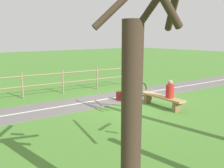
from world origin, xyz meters
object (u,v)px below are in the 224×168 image
at_px(backpack, 121,96).
at_px(tree_far_right, 134,110).
at_px(person_seated, 170,90).
at_px(bench, 162,99).
at_px(bicycle, 135,91).

bearing_deg(backpack, tree_far_right, 141.08).
height_order(person_seated, backpack, person_seated).
xyz_separation_m(person_seated, tree_far_right, (-3.32, 5.14, 1.04)).
distance_m(bench, tree_far_right, 6.53).
height_order(bicycle, tree_far_right, tree_far_right).
relative_size(person_seated, bicycle, 0.43).
bearing_deg(tree_far_right, bench, -54.11).
relative_size(bicycle, backpack, 4.00).
distance_m(bench, person_seated, 0.61).
distance_m(person_seated, backpack, 2.34).
bearing_deg(backpack, bench, -157.34).
bearing_deg(person_seated, backpack, 20.54).
bearing_deg(bicycle, person_seated, 83.79).
bearing_deg(bench, person_seated, 180.00).
bearing_deg(person_seated, bench, -0.00).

